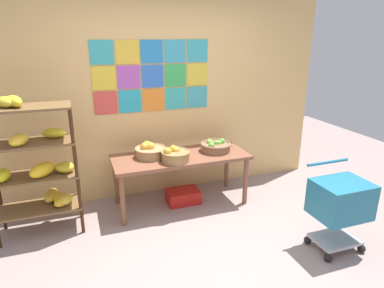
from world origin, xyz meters
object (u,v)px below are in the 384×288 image
(fruit_basket_centre, at_px, (150,151))
(shopping_cart, at_px, (340,202))
(fruit_basket_back_left, at_px, (216,146))
(produce_crate_under_table, at_px, (183,196))
(fruit_basket_right, at_px, (175,155))
(display_table, at_px, (180,161))
(banana_shelf_unit, at_px, (38,163))

(fruit_basket_centre, height_order, shopping_cart, shopping_cart)
(fruit_basket_back_left, distance_m, produce_crate_under_table, 0.77)
(fruit_basket_centre, xyz_separation_m, fruit_basket_back_left, (0.83, -0.07, -0.01))
(fruit_basket_back_left, height_order, produce_crate_under_table, fruit_basket_back_left)
(fruit_basket_right, relative_size, shopping_cart, 0.40)
(fruit_basket_back_left, bearing_deg, fruit_basket_right, -163.36)
(fruit_basket_right, distance_m, produce_crate_under_table, 0.69)
(fruit_basket_back_left, bearing_deg, shopping_cart, -63.76)
(fruit_basket_centre, distance_m, produce_crate_under_table, 0.76)
(fruit_basket_centre, bearing_deg, fruit_basket_right, -45.68)
(shopping_cart, bearing_deg, fruit_basket_centre, 127.18)
(display_table, height_order, produce_crate_under_table, display_table)
(fruit_basket_centre, distance_m, shopping_cart, 2.16)
(fruit_basket_right, height_order, shopping_cart, shopping_cart)
(fruit_basket_right, height_order, fruit_basket_centre, fruit_basket_centre)
(display_table, relative_size, produce_crate_under_table, 4.01)
(banana_shelf_unit, xyz_separation_m, shopping_cart, (2.76, -1.33, -0.29))
(fruit_basket_back_left, xyz_separation_m, produce_crate_under_table, (-0.44, 0.01, -0.64))
(produce_crate_under_table, bearing_deg, banana_shelf_unit, -176.00)
(fruit_basket_back_left, bearing_deg, banana_shelf_unit, -177.11)
(fruit_basket_right, distance_m, shopping_cart, 1.82)
(produce_crate_under_table, distance_m, shopping_cart, 1.89)
(banana_shelf_unit, height_order, shopping_cart, banana_shelf_unit)
(fruit_basket_right, relative_size, fruit_basket_back_left, 0.87)
(banana_shelf_unit, distance_m, fruit_basket_right, 1.47)
(shopping_cart, bearing_deg, fruit_basket_back_left, 107.71)
(banana_shelf_unit, xyz_separation_m, fruit_basket_centre, (1.23, 0.17, -0.07))
(fruit_basket_centre, bearing_deg, fruit_basket_back_left, -4.81)
(banana_shelf_unit, distance_m, fruit_basket_back_left, 2.06)
(banana_shelf_unit, relative_size, display_table, 0.91)
(banana_shelf_unit, distance_m, shopping_cart, 3.08)
(fruit_basket_back_left, bearing_deg, fruit_basket_centre, 175.19)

